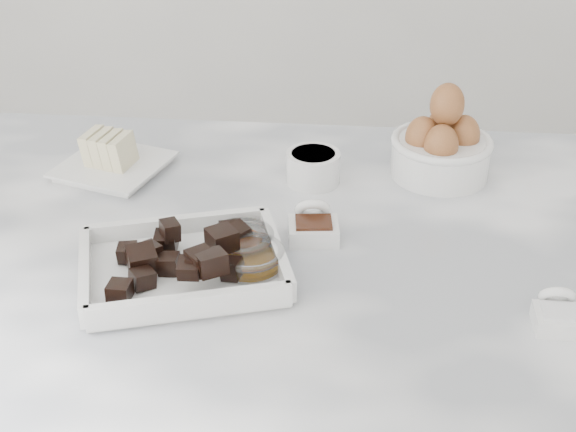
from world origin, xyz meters
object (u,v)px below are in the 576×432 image
object	(u,v)px
honey_bowl	(250,261)
salt_spoon	(559,314)
butter_plate	(111,159)
sugar_ramekin	(313,166)
vanilla_spoon	(313,225)
zest_bowl	(242,244)
chocolate_dish	(183,260)
egg_bowl	(442,146)

from	to	relation	value
honey_bowl	salt_spoon	xyz separation A→B (m)	(0.35, -0.06, -0.00)
butter_plate	sugar_ramekin	size ratio (longest dim) A/B	2.31
butter_plate	honey_bowl	world-z (taller)	butter_plate
butter_plate	vanilla_spoon	world-z (taller)	butter_plate
vanilla_spoon	salt_spoon	bearing A→B (deg)	-29.49
zest_bowl	vanilla_spoon	world-z (taller)	vanilla_spoon
honey_bowl	butter_plate	bearing A→B (deg)	134.19
butter_plate	honey_bowl	xyz separation A→B (m)	(0.24, -0.25, -0.00)
chocolate_dish	zest_bowl	xyz separation A→B (m)	(0.06, 0.05, -0.01)
sugar_ramekin	vanilla_spoon	distance (m)	0.15
zest_bowl	salt_spoon	distance (m)	0.38
sugar_ramekin	zest_bowl	distance (m)	0.22
sugar_ramekin	zest_bowl	world-z (taller)	sugar_ramekin
egg_bowl	zest_bowl	size ratio (longest dim) A/B	1.80
chocolate_dish	salt_spoon	distance (m)	0.43
chocolate_dish	salt_spoon	bearing A→B (deg)	-6.66
chocolate_dish	salt_spoon	xyz separation A→B (m)	(0.43, -0.05, -0.01)
chocolate_dish	egg_bowl	xyz separation A→B (m)	(0.32, 0.29, 0.02)
egg_bowl	honey_bowl	size ratio (longest dim) A/B	1.77
butter_plate	vanilla_spoon	size ratio (longest dim) A/B	2.16
sugar_ramekin	honey_bowl	size ratio (longest dim) A/B	0.93
zest_bowl	salt_spoon	bearing A→B (deg)	-15.20
zest_bowl	honey_bowl	bearing A→B (deg)	-66.91
chocolate_dish	butter_plate	bearing A→B (deg)	121.86
chocolate_dish	egg_bowl	bearing A→B (deg)	42.64
sugar_ramekin	salt_spoon	distance (m)	0.42
egg_bowl	salt_spoon	distance (m)	0.36
egg_bowl	honey_bowl	world-z (taller)	egg_bowl
vanilla_spoon	egg_bowl	bearing A→B (deg)	47.22
chocolate_dish	honey_bowl	distance (m)	0.08
chocolate_dish	vanilla_spoon	size ratio (longest dim) A/B	3.39
zest_bowl	sugar_ramekin	bearing A→B (deg)	70.27
vanilla_spoon	zest_bowl	bearing A→B (deg)	-144.90
butter_plate	zest_bowl	bearing A→B (deg)	-43.23
zest_bowl	salt_spoon	world-z (taller)	salt_spoon
sugar_ramekin	zest_bowl	size ratio (longest dim) A/B	0.94
butter_plate	egg_bowl	xyz separation A→B (m)	(0.48, 0.04, 0.03)
butter_plate	zest_bowl	xyz separation A→B (m)	(0.22, -0.21, -0.00)
chocolate_dish	butter_plate	world-z (taller)	chocolate_dish
salt_spoon	butter_plate	bearing A→B (deg)	152.19
sugar_ramekin	zest_bowl	bearing A→B (deg)	-109.73
chocolate_dish	sugar_ramekin	bearing A→B (deg)	61.74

